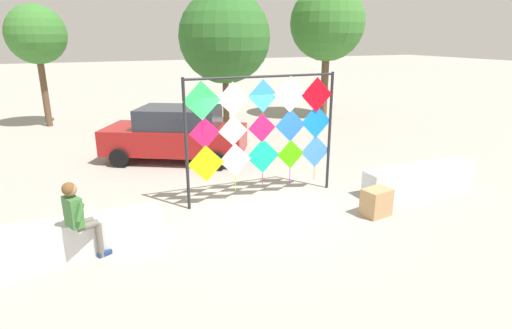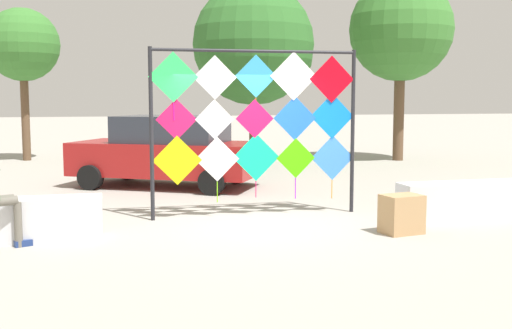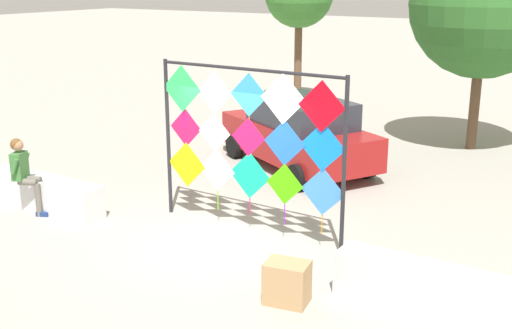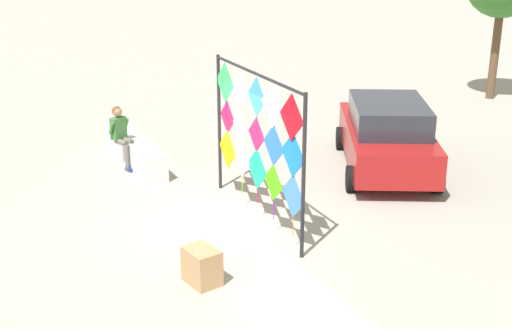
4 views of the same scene
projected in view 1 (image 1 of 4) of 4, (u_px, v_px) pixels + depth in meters
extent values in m
plane|color=#9E998E|center=(266.00, 208.00, 9.53)|extent=(120.00, 120.00, 0.00)
cube|color=silver|center=(71.00, 237.00, 7.44)|extent=(3.24, 0.54, 0.64)
cube|color=silver|center=(420.00, 178.00, 10.56)|extent=(3.24, 0.54, 0.64)
cylinder|color=#232328|center=(186.00, 146.00, 9.05)|extent=(0.07, 0.07, 2.96)
cylinder|color=#232328|center=(330.00, 132.00, 10.35)|extent=(0.07, 0.07, 2.96)
cylinder|color=#232328|center=(263.00, 77.00, 9.27)|extent=(3.63, 0.14, 0.06)
cube|color=#D1C50D|center=(206.00, 164.00, 9.33)|extent=(0.86, 0.03, 0.86)
cube|color=white|center=(235.00, 160.00, 9.59)|extent=(0.78, 0.03, 0.78)
cylinder|color=#7FE516|center=(235.00, 183.00, 9.77)|extent=(0.02, 0.02, 0.37)
cube|color=#12F09B|center=(263.00, 156.00, 9.84)|extent=(0.85, 0.03, 0.85)
cylinder|color=#E51665|center=(263.00, 179.00, 10.02)|extent=(0.02, 0.02, 0.30)
cube|color=#47D10A|center=(291.00, 154.00, 10.09)|extent=(0.72, 0.03, 0.72)
cylinder|color=#A516E5|center=(290.00, 175.00, 10.26)|extent=(0.02, 0.02, 0.38)
cube|color=#3D8AF6|center=(315.00, 151.00, 10.37)|extent=(0.81, 0.03, 0.81)
cylinder|color=orange|center=(314.00, 173.00, 10.55)|extent=(0.02, 0.02, 0.35)
cube|color=#EE1755|center=(205.00, 133.00, 9.13)|extent=(0.71, 0.03, 0.71)
cube|color=white|center=(233.00, 131.00, 9.36)|extent=(0.69, 0.03, 0.69)
cube|color=#DE1659|center=(262.00, 128.00, 9.62)|extent=(0.69, 0.03, 0.68)
cube|color=blue|center=(290.00, 125.00, 9.88)|extent=(0.79, 0.03, 0.79)
cylinder|color=orange|center=(290.00, 150.00, 10.07)|extent=(0.02, 0.02, 0.42)
cube|color=#107CF7|center=(316.00, 122.00, 10.13)|extent=(0.82, 0.03, 0.82)
cube|color=#31F568|center=(202.00, 101.00, 8.88)|extent=(0.85, 0.03, 0.85)
cylinder|color=#E516AC|center=(203.00, 127.00, 9.06)|extent=(0.02, 0.02, 0.31)
cube|color=white|center=(233.00, 99.00, 9.15)|extent=(0.76, 0.03, 0.76)
cube|color=#35A8EA|center=(263.00, 96.00, 9.41)|extent=(0.75, 0.03, 0.75)
cylinder|color=orange|center=(263.00, 117.00, 9.56)|extent=(0.02, 0.02, 0.25)
cube|color=white|center=(290.00, 94.00, 9.63)|extent=(0.86, 0.03, 0.86)
cube|color=red|center=(317.00, 95.00, 9.90)|extent=(0.84, 0.03, 0.84)
cylinder|color=#666056|center=(100.00, 240.00, 7.33)|extent=(0.11, 0.11, 0.64)
cylinder|color=#666056|center=(88.00, 226.00, 7.10)|extent=(0.38, 0.26, 0.13)
cube|color=navy|center=(105.00, 253.00, 7.45)|extent=(0.26, 0.19, 0.09)
cylinder|color=#666056|center=(95.00, 237.00, 7.44)|extent=(0.11, 0.11, 0.64)
cylinder|color=#666056|center=(83.00, 223.00, 7.21)|extent=(0.38, 0.26, 0.13)
cube|color=navy|center=(100.00, 250.00, 7.56)|extent=(0.26, 0.19, 0.09)
cube|color=#3D7538|center=(73.00, 212.00, 6.95)|extent=(0.33, 0.41, 0.52)
sphere|color=#A37556|center=(70.00, 189.00, 6.83)|extent=(0.22, 0.22, 0.22)
sphere|color=brown|center=(69.00, 189.00, 6.81)|extent=(0.22, 0.22, 0.22)
cylinder|color=#3D7538|center=(80.00, 212.00, 6.80)|extent=(0.19, 0.14, 0.31)
cylinder|color=#3D7538|center=(68.00, 205.00, 7.09)|extent=(0.19, 0.14, 0.31)
cube|color=maroon|center=(176.00, 139.00, 13.02)|extent=(4.67, 3.73, 0.77)
cube|color=#282D38|center=(179.00, 117.00, 12.80)|extent=(2.91, 2.61, 0.62)
cylinder|color=black|center=(120.00, 158.00, 12.40)|extent=(0.61, 0.48, 0.58)
cylinder|color=black|center=(142.00, 143.00, 14.16)|extent=(0.61, 0.48, 0.58)
cylinder|color=black|center=(216.00, 161.00, 12.11)|extent=(0.61, 0.48, 0.58)
cylinder|color=black|center=(227.00, 145.00, 13.87)|extent=(0.61, 0.48, 0.58)
cube|color=tan|center=(376.00, 202.00, 9.05)|extent=(0.67, 0.54, 0.61)
cylinder|color=brown|center=(226.00, 97.00, 17.48)|extent=(0.26, 0.26, 2.61)
sphere|color=#2D6628|center=(225.00, 37.00, 16.76)|extent=(3.71, 3.71, 3.71)
sphere|color=#2D6628|center=(244.00, 46.00, 17.20)|extent=(2.00, 2.00, 2.00)
cylinder|color=brown|center=(325.00, 82.00, 19.63)|extent=(0.35, 0.35, 3.31)
sphere|color=#38752D|center=(327.00, 23.00, 18.84)|extent=(3.40, 3.40, 3.40)
sphere|color=#38752D|center=(340.00, 27.00, 19.06)|extent=(1.90, 1.90, 1.90)
cylinder|color=brown|center=(44.00, 90.00, 17.68)|extent=(0.27, 0.27, 3.11)
sphere|color=#38752D|center=(36.00, 34.00, 17.00)|extent=(2.40, 2.40, 2.40)
sphere|color=#38752D|center=(35.00, 28.00, 17.15)|extent=(1.40, 1.40, 1.40)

